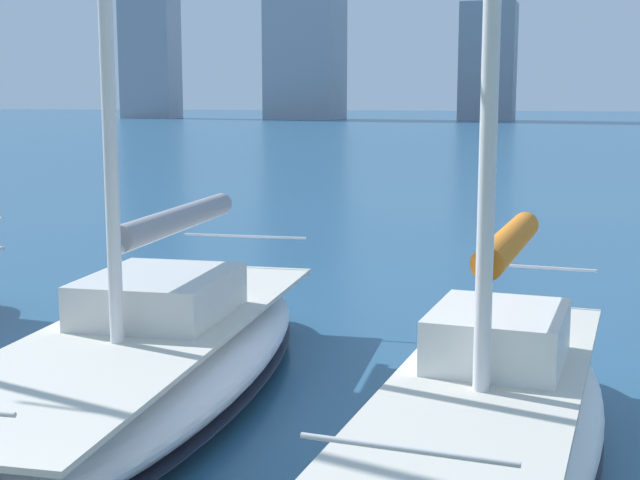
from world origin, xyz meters
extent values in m
cube|color=gray|center=(15.08, -160.99, 10.33)|extent=(9.62, 7.90, 20.67)
cube|color=#9297A1|center=(81.78, -160.69, 22.27)|extent=(10.78, 6.43, 44.54)
ellipsoid|color=white|center=(-2.21, -5.99, 0.50)|extent=(2.60, 7.39, 0.99)
ellipsoid|color=black|center=(-2.21, -5.99, 0.22)|extent=(2.61, 7.43, 0.10)
cube|color=beige|center=(-2.21, -5.99, 1.02)|extent=(2.15, 6.50, 0.06)
cube|color=silver|center=(-2.23, -6.42, 1.33)|extent=(1.41, 1.67, 0.55)
cylinder|color=silver|center=(-2.26, -6.97, 2.10)|extent=(0.29, 3.06, 0.12)
cylinder|color=orange|center=(-2.26, -6.97, 2.22)|extent=(0.47, 2.83, 0.32)
cylinder|color=silver|center=(-2.02, -2.64, 1.54)|extent=(1.43, 0.12, 0.04)
cylinder|color=silver|center=(-2.39, -9.26, 1.54)|extent=(1.65, 0.13, 0.04)
ellipsoid|color=white|center=(2.08, -6.83, 0.47)|extent=(3.52, 9.56, 0.93)
ellipsoid|color=black|center=(2.08, -6.83, 0.21)|extent=(3.54, 9.60, 0.10)
cube|color=beige|center=(2.08, -6.83, 0.96)|extent=(2.93, 8.40, 0.06)
cube|color=silver|center=(2.12, -7.39, 1.27)|extent=(1.84, 2.18, 0.55)
cylinder|color=silver|center=(2.18, -8.09, 2.04)|extent=(0.42, 3.93, 0.12)
cylinder|color=gray|center=(2.18, -8.09, 2.16)|extent=(0.59, 3.63, 0.32)
cylinder|color=silver|center=(2.40, -11.03, 1.48)|extent=(2.11, 0.20, 0.04)
camera|label=1|loc=(-3.05, 2.65, 3.74)|focal=50.00mm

